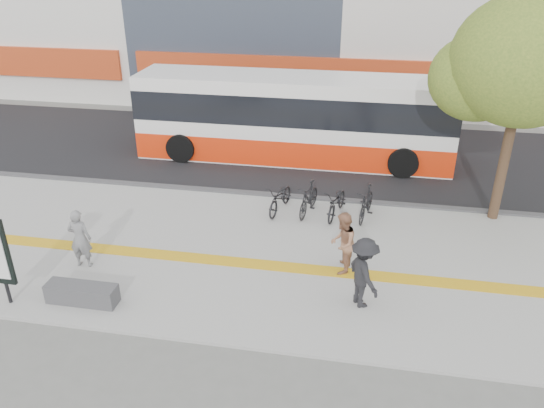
% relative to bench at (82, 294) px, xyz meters
% --- Properties ---
extents(ground, '(120.00, 120.00, 0.00)m').
position_rel_bench_xyz_m(ground, '(2.60, 1.20, -0.30)').
color(ground, '#61615C').
rests_on(ground, ground).
extents(sidewalk, '(40.00, 7.00, 0.08)m').
position_rel_bench_xyz_m(sidewalk, '(2.60, 2.70, -0.27)').
color(sidewalk, gray).
rests_on(sidewalk, ground).
extents(tactile_strip, '(40.00, 0.45, 0.01)m').
position_rel_bench_xyz_m(tactile_strip, '(2.60, 2.20, -0.22)').
color(tactile_strip, gold).
rests_on(tactile_strip, sidewalk).
extents(street, '(40.00, 8.00, 0.06)m').
position_rel_bench_xyz_m(street, '(2.60, 10.20, -0.28)').
color(street, black).
rests_on(street, ground).
extents(curb, '(40.00, 0.25, 0.14)m').
position_rel_bench_xyz_m(curb, '(2.60, 6.20, -0.23)').
color(curb, '#38383B').
rests_on(curb, ground).
extents(bench, '(1.60, 0.45, 0.45)m').
position_rel_bench_xyz_m(bench, '(0.00, 0.00, 0.00)').
color(bench, '#38383B').
rests_on(bench, sidewalk).
extents(street_tree, '(4.40, 3.80, 6.31)m').
position_rel_bench_xyz_m(street_tree, '(9.78, 6.02, 4.21)').
color(street_tree, '#3D291C').
rests_on(street_tree, sidewalk).
extents(bus, '(11.31, 2.68, 3.01)m').
position_rel_bench_xyz_m(bus, '(3.34, 9.70, 1.17)').
color(bus, white).
rests_on(bus, street).
extents(bicycle_row, '(3.34, 1.73, 0.96)m').
position_rel_bench_xyz_m(bicycle_row, '(4.84, 5.20, 0.23)').
color(bicycle_row, black).
rests_on(bicycle_row, sidewalk).
extents(seated_woman, '(0.59, 0.41, 1.54)m').
position_rel_bench_xyz_m(seated_woman, '(-0.71, 1.40, 0.54)').
color(seated_woman, black).
rests_on(seated_woman, sidewalk).
extents(pedestrian_tan, '(0.66, 0.81, 1.56)m').
position_rel_bench_xyz_m(pedestrian_tan, '(5.60, 2.29, 0.56)').
color(pedestrian_tan, '#9C6A4D').
rests_on(pedestrian_tan, sidewalk).
extents(pedestrian_dark, '(1.06, 1.23, 1.65)m').
position_rel_bench_xyz_m(pedestrian_dark, '(6.13, 1.04, 0.60)').
color(pedestrian_dark, black).
rests_on(pedestrian_dark, sidewalk).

